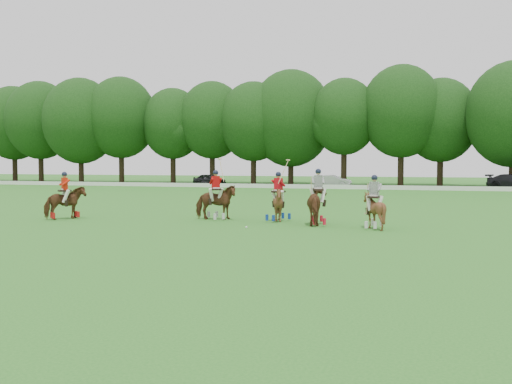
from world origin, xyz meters
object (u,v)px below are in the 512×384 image
(polo_stripe_a, at_px, (318,204))
(polo_ball, at_px, (246,227))
(car_mid, at_px, (333,181))
(polo_stripe_b, at_px, (374,210))
(car_left, at_px, (210,180))
(polo_red_c, at_px, (278,204))
(polo_red_a, at_px, (65,202))
(polo_red_b, at_px, (216,202))

(polo_stripe_a, xyz_separation_m, polo_ball, (-2.63, -2.19, -0.88))
(car_mid, bearing_deg, polo_stripe_b, -166.96)
(car_left, distance_m, polo_stripe_b, 45.68)
(polo_stripe_a, bearing_deg, polo_red_c, 156.73)
(polo_red_c, relative_size, polo_stripe_a, 1.15)
(car_left, height_order, polo_stripe_b, polo_stripe_b)
(car_left, height_order, polo_red_a, polo_red_a)
(polo_stripe_b, bearing_deg, polo_stripe_a, 161.99)
(polo_red_b, height_order, polo_stripe_a, polo_red_b)
(polo_red_b, distance_m, polo_ball, 3.97)
(car_left, relative_size, polo_red_a, 1.77)
(polo_ball, bearing_deg, polo_red_a, 173.74)
(car_mid, relative_size, polo_stripe_a, 1.65)
(polo_red_a, distance_m, polo_stripe_b, 14.79)
(polo_red_b, bearing_deg, polo_red_c, 1.95)
(polo_red_b, relative_size, polo_red_c, 1.02)
(polo_red_b, bearing_deg, polo_stripe_b, -11.77)
(polo_red_c, height_order, polo_stripe_a, polo_red_c)
(polo_red_a, relative_size, polo_ball, 25.70)
(car_mid, xyz_separation_m, polo_stripe_a, (5.71, -38.62, 0.24))
(polo_stripe_b, height_order, polo_ball, polo_stripe_b)
(polo_red_b, xyz_separation_m, polo_stripe_a, (5.14, -0.78, 0.05))
(polo_red_a, bearing_deg, polo_ball, -6.26)
(polo_stripe_b, bearing_deg, polo_red_c, 159.59)
(polo_red_c, xyz_separation_m, polo_stripe_b, (4.57, -1.70, -0.04))
(car_mid, distance_m, polo_red_a, 40.28)
(car_left, distance_m, polo_red_c, 42.02)
(polo_red_c, bearing_deg, polo_red_a, -168.87)
(polo_red_a, height_order, polo_stripe_a, polo_stripe_a)
(car_mid, relative_size, polo_red_c, 1.43)
(car_left, bearing_deg, car_mid, -75.50)
(polo_stripe_a, bearing_deg, polo_red_a, -174.75)
(car_left, distance_m, polo_stripe_a, 43.73)
(car_mid, height_order, polo_stripe_a, polo_stripe_a)
(polo_red_b, relative_size, polo_stripe_a, 1.18)
(car_mid, relative_size, polo_stripe_b, 1.82)
(car_left, relative_size, polo_stripe_a, 1.65)
(polo_red_c, bearing_deg, car_left, 116.09)
(polo_stripe_a, relative_size, polo_ball, 27.63)
(polo_red_b, height_order, polo_stripe_b, polo_red_b)
(polo_ball, bearing_deg, polo_stripe_a, 39.75)
(polo_red_b, relative_size, polo_ball, 32.61)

